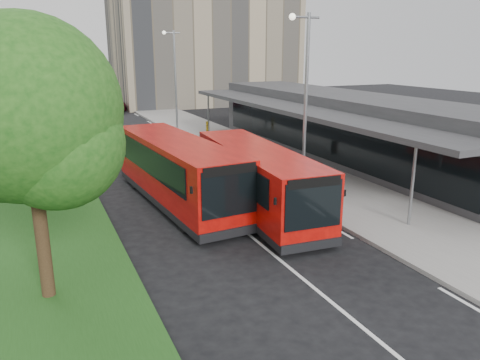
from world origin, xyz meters
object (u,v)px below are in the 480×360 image
object	(u,v)px
tree_mid	(25,81)
car_far	(83,102)
lamp_post_far	(174,74)
bus_second	(178,172)
lamp_post_near	(304,95)
tree_far	(25,79)
bus_main	(257,179)
litter_bin	(266,153)
tree_near	(28,122)
car_near	(118,107)
bollard	(207,128)

from	to	relation	value
tree_mid	car_far	xyz separation A→B (m)	(6.04, 34.80, -4.68)
lamp_post_far	bus_second	bearing A→B (deg)	-106.34
lamp_post_near	tree_mid	bearing A→B (deg)	147.64
bus_second	tree_far	bearing A→B (deg)	103.76
bus_main	litter_bin	xyz separation A→B (m)	(4.51, 7.92, -0.86)
tree_near	bus_second	bearing A→B (deg)	48.47
tree_near	tree_mid	bearing A→B (deg)	90.00
tree_near	car_far	xyz separation A→B (m)	(6.04, 46.80, -4.37)
tree_mid	lamp_post_near	distance (m)	13.18
car_near	car_far	size ratio (longest dim) A/B	1.17
litter_bin	car_near	size ratio (longest dim) A/B	0.21
lamp_post_far	tree_near	bearing A→B (deg)	-114.04
lamp_post_far	car_far	world-z (taller)	lamp_post_far
bus_main	car_near	distance (m)	35.50
lamp_post_far	car_far	xyz separation A→B (m)	(-5.09, 21.85, -4.20)
tree_mid	bus_second	distance (m)	8.79
tree_near	lamp_post_near	xyz separation A→B (m)	(11.13, 4.95, -0.17)
lamp_post_near	bollard	world-z (taller)	lamp_post_near
bus_second	bollard	xyz separation A→B (m)	(6.87, 14.94, -0.78)
tree_mid	car_near	world-z (taller)	tree_mid
lamp_post_near	car_near	bearing A→B (deg)	93.69
bus_main	car_far	world-z (taller)	bus_main
bollard	car_far	bearing A→B (deg)	104.41
tree_far	bus_main	world-z (taller)	tree_far
bus_second	car_near	size ratio (longest dim) A/B	2.80
bollard	litter_bin	bearing A→B (deg)	-87.63
car_far	tree_far	bearing A→B (deg)	-102.42
bollard	bus_second	bearing A→B (deg)	-114.71
tree_mid	tree_far	world-z (taller)	tree_mid
tree_far	car_near	distance (m)	18.40
tree_near	tree_mid	xyz separation A→B (m)	(-0.00, 12.00, 0.31)
bollard	car_near	world-z (taller)	same
tree_far	car_far	size ratio (longest dim) A/B	2.30
bus_main	lamp_post_near	bearing A→B (deg)	21.32
bus_main	bus_second	size ratio (longest dim) A/B	0.94
tree_mid	bus_main	size ratio (longest dim) A/B	0.82
litter_bin	car_far	distance (m)	35.46
litter_bin	car_near	world-z (taller)	car_near
tree_mid	tree_far	xyz separation A→B (m)	(0.00, 12.00, -0.52)
tree_far	bollard	distance (m)	13.45
bus_second	car_far	bearing A→B (deg)	85.30
tree_near	lamp_post_far	world-z (taller)	lamp_post_far
lamp_post_near	bus_main	bearing A→B (deg)	-162.44
lamp_post_near	bollard	bearing A→B (deg)	84.98
lamp_post_near	car_near	size ratio (longest dim) A/B	2.16
car_near	tree_far	bearing A→B (deg)	-101.14
lamp_post_near	bus_second	bearing A→B (deg)	164.68
tree_far	lamp_post_far	bearing A→B (deg)	4.87
tree_far	bollard	world-z (taller)	tree_far
bus_main	bollard	world-z (taller)	bus_main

